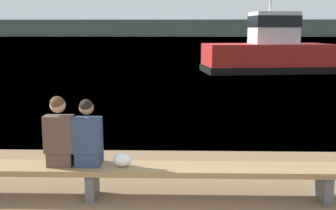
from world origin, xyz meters
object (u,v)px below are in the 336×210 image
at_px(shopping_bag, 122,160).
at_px(tugboat_red, 268,53).
at_px(person_left, 60,135).
at_px(bench_main, 92,171).
at_px(person_right, 88,137).

height_order(shopping_bag, tugboat_red, tugboat_red).
bearing_deg(person_left, bench_main, -0.42).
bearing_deg(person_left, tugboat_red, 70.10).
distance_m(bench_main, shopping_bag, 0.48).
distance_m(bench_main, person_right, 0.50).
xyz_separation_m(bench_main, person_left, (-0.44, 0.00, 0.53)).
bearing_deg(shopping_bag, person_left, 178.35).
height_order(bench_main, person_left, person_left).
bearing_deg(tugboat_red, person_left, 152.40).
bearing_deg(shopping_bag, person_right, 176.76).
bearing_deg(person_left, person_right, 0.29).
bearing_deg(tugboat_red, shopping_bag, 154.86).
xyz_separation_m(person_left, tugboat_red, (6.77, 18.71, 0.15)).
bearing_deg(person_right, person_left, -179.71).
distance_m(person_left, person_right, 0.40).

